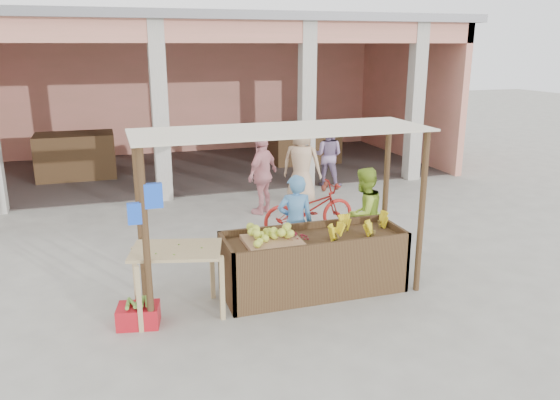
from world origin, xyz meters
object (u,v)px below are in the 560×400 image
object	(u,v)px
side_table	(177,259)
vendor_green	(364,212)
fruit_stall	(313,265)
motorcycle	(309,208)
red_crate	(139,315)
vendor_blue	(295,220)

from	to	relation	value
side_table	vendor_green	distance (m)	3.34
fruit_stall	vendor_green	size ratio (longest dim) A/B	1.58
motorcycle	red_crate	bearing A→B (deg)	125.10
red_crate	motorcycle	xyz separation A→B (m)	(3.34, 2.68, 0.36)
side_table	motorcycle	world-z (taller)	motorcycle
fruit_stall	vendor_blue	xyz separation A→B (m)	(0.02, 0.84, 0.43)
vendor_blue	vendor_green	distance (m)	1.21
vendor_green	motorcycle	xyz separation A→B (m)	(-0.38, 1.51, -0.33)
fruit_stall	red_crate	xyz separation A→B (m)	(-2.50, -0.28, -0.26)
vendor_blue	motorcycle	bearing A→B (deg)	-107.80
red_crate	vendor_blue	xyz separation A→B (m)	(2.52, 1.12, 0.69)
motorcycle	fruit_stall	bearing A→B (deg)	157.00
side_table	red_crate	world-z (taller)	side_table
vendor_blue	side_table	bearing A→B (deg)	36.05
motorcycle	vendor_green	bearing A→B (deg)	-169.55
vendor_green	vendor_blue	bearing A→B (deg)	-22.60
side_table	red_crate	bearing A→B (deg)	-149.46
vendor_green	side_table	bearing A→B (deg)	-7.22
fruit_stall	motorcycle	size ratio (longest dim) A/B	1.36
red_crate	vendor_green	size ratio (longest dim) A/B	0.32
fruit_stall	side_table	distance (m)	2.00
fruit_stall	motorcycle	bearing A→B (deg)	70.63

